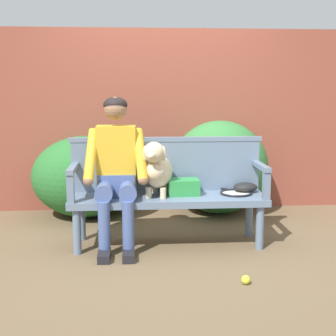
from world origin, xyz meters
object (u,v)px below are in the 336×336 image
at_px(garden_bench, 168,202).
at_px(dog_on_bench, 157,169).
at_px(tennis_racket, 234,192).
at_px(baseball_glove, 246,187).
at_px(sports_bag, 183,187).
at_px(tennis_ball, 246,280).
at_px(person_seated, 116,166).

xyz_separation_m(garden_bench, dog_on_bench, (-0.09, -0.03, 0.31)).
xyz_separation_m(dog_on_bench, tennis_racket, (0.70, 0.08, -0.24)).
relative_size(dog_on_bench, tennis_racket, 0.88).
bearing_deg(baseball_glove, sports_bag, -168.46).
distance_m(dog_on_bench, tennis_ball, 1.26).
xyz_separation_m(baseball_glove, sports_bag, (-0.58, -0.06, 0.02)).
bearing_deg(dog_on_bench, sports_bag, 15.60).
relative_size(garden_bench, dog_on_bench, 3.48).
bearing_deg(garden_bench, dog_on_bench, -163.15).
xyz_separation_m(tennis_racket, baseball_glove, (0.12, 0.05, 0.04)).
distance_m(person_seated, dog_on_bench, 0.36).
relative_size(dog_on_bench, sports_bag, 1.78).
bearing_deg(tennis_racket, sports_bag, -178.39).
bearing_deg(tennis_racket, tennis_ball, -96.50).
bearing_deg(dog_on_bench, person_seated, 177.44).
xyz_separation_m(dog_on_bench, baseball_glove, (0.82, 0.12, -0.20)).
xyz_separation_m(dog_on_bench, tennis_ball, (0.59, -0.89, -0.67)).
height_order(garden_bench, baseball_glove, baseball_glove).
height_order(garden_bench, tennis_ball, garden_bench).
bearing_deg(dog_on_bench, tennis_ball, -56.56).
bearing_deg(person_seated, tennis_ball, -43.76).
xyz_separation_m(tennis_racket, tennis_ball, (-0.11, -0.97, -0.43)).
distance_m(baseball_glove, sports_bag, 0.59).
bearing_deg(tennis_racket, baseball_glove, 21.85).
relative_size(dog_on_bench, tennis_ball, 7.56).
bearing_deg(tennis_ball, dog_on_bench, 123.44).
xyz_separation_m(person_seated, baseball_glove, (1.18, 0.11, -0.23)).
xyz_separation_m(sports_bag, tennis_ball, (0.36, -0.96, -0.49)).
height_order(person_seated, sports_bag, person_seated).
bearing_deg(garden_bench, sports_bag, 14.74).
xyz_separation_m(person_seated, dog_on_bench, (0.36, -0.02, -0.02)).
xyz_separation_m(person_seated, sports_bag, (0.59, 0.05, -0.20)).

